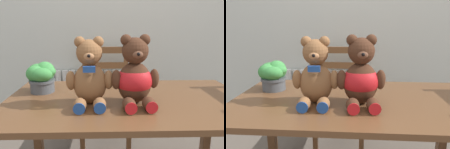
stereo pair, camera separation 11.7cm
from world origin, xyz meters
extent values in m
cube|color=silver|center=(0.00, 1.42, 1.30)|extent=(8.00, 0.04, 2.60)
cylinder|color=silver|center=(-0.68, 1.35, 0.33)|extent=(0.06, 0.06, 0.67)
cylinder|color=silver|center=(-0.61, 1.35, 0.33)|extent=(0.06, 0.06, 0.67)
cylinder|color=silver|center=(-0.54, 1.35, 0.33)|extent=(0.06, 0.06, 0.67)
cylinder|color=silver|center=(-0.47, 1.35, 0.33)|extent=(0.06, 0.06, 0.67)
cylinder|color=silver|center=(-0.40, 1.35, 0.33)|extent=(0.06, 0.06, 0.67)
cylinder|color=silver|center=(-0.33, 1.35, 0.33)|extent=(0.06, 0.06, 0.67)
cylinder|color=silver|center=(-0.26, 1.35, 0.33)|extent=(0.06, 0.06, 0.67)
cylinder|color=silver|center=(-0.19, 1.35, 0.33)|extent=(0.06, 0.06, 0.67)
cylinder|color=silver|center=(-0.12, 1.35, 0.33)|extent=(0.06, 0.06, 0.67)
cylinder|color=silver|center=(-0.05, 1.35, 0.33)|extent=(0.06, 0.06, 0.67)
cylinder|color=silver|center=(0.02, 1.35, 0.33)|extent=(0.06, 0.06, 0.67)
cylinder|color=silver|center=(0.09, 1.35, 0.33)|extent=(0.06, 0.06, 0.67)
cube|color=silver|center=(-0.29, 1.35, 0.02)|extent=(0.85, 0.10, 0.04)
cube|color=brown|center=(0.00, 0.40, 0.69)|extent=(1.43, 0.80, 0.03)
cube|color=brown|center=(-0.66, 0.75, 0.34)|extent=(0.06, 0.06, 0.67)
cube|color=brown|center=(0.66, 0.75, 0.34)|extent=(0.06, 0.06, 0.67)
cube|color=brown|center=(-0.14, 1.07, 0.45)|extent=(0.44, 0.41, 0.03)
cube|color=brown|center=(0.06, 0.88, 0.22)|extent=(0.04, 0.04, 0.43)
cube|color=brown|center=(-0.34, 0.88, 0.22)|extent=(0.04, 0.04, 0.43)
cube|color=brown|center=(0.06, 1.25, 0.48)|extent=(0.04, 0.04, 0.96)
cube|color=brown|center=(-0.34, 1.25, 0.48)|extent=(0.04, 0.04, 0.96)
cube|color=brown|center=(-0.14, 1.25, 0.88)|extent=(0.36, 0.03, 0.06)
cube|color=brown|center=(-0.14, 1.25, 0.74)|extent=(0.36, 0.03, 0.06)
ellipsoid|color=brown|center=(-0.22, 0.33, 0.81)|extent=(0.19, 0.16, 0.22)
sphere|color=brown|center=(-0.22, 0.33, 0.98)|extent=(0.14, 0.14, 0.14)
sphere|color=brown|center=(-0.17, 0.34, 1.04)|extent=(0.06, 0.06, 0.06)
sphere|color=brown|center=(-0.27, 0.33, 1.04)|extent=(0.06, 0.06, 0.06)
ellipsoid|color=#B2794C|center=(-0.22, 0.28, 0.97)|extent=(0.06, 0.05, 0.04)
sphere|color=black|center=(-0.22, 0.26, 0.98)|extent=(0.02, 0.02, 0.02)
ellipsoid|color=brown|center=(-0.12, 0.32, 0.84)|extent=(0.05, 0.05, 0.10)
ellipsoid|color=brown|center=(-0.32, 0.31, 0.84)|extent=(0.05, 0.05, 0.10)
ellipsoid|color=brown|center=(-0.17, 0.22, 0.74)|extent=(0.07, 0.11, 0.07)
cylinder|color=#1E4793|center=(-0.16, 0.17, 0.74)|extent=(0.06, 0.01, 0.06)
ellipsoid|color=brown|center=(-0.26, 0.22, 0.74)|extent=(0.07, 0.11, 0.07)
cylinder|color=#1E4793|center=(-0.26, 0.17, 0.74)|extent=(0.06, 0.01, 0.06)
cube|color=#1E4793|center=(-0.22, 0.26, 0.91)|extent=(0.06, 0.02, 0.03)
ellipsoid|color=#472819|center=(0.02, 0.33, 0.82)|extent=(0.20, 0.17, 0.23)
sphere|color=#472819|center=(0.02, 0.33, 0.99)|extent=(0.14, 0.14, 0.14)
sphere|color=#472819|center=(0.07, 0.34, 1.05)|extent=(0.06, 0.06, 0.06)
sphere|color=#472819|center=(-0.03, 0.33, 1.05)|extent=(0.06, 0.06, 0.06)
ellipsoid|color=brown|center=(0.03, 0.28, 0.98)|extent=(0.06, 0.06, 0.04)
sphere|color=black|center=(0.03, 0.26, 0.98)|extent=(0.02, 0.02, 0.02)
ellipsoid|color=#472819|center=(0.13, 0.32, 0.84)|extent=(0.06, 0.06, 0.11)
ellipsoid|color=#472819|center=(-0.08, 0.31, 0.84)|extent=(0.06, 0.06, 0.11)
ellipsoid|color=#472819|center=(0.08, 0.22, 0.74)|extent=(0.08, 0.12, 0.07)
cylinder|color=red|center=(0.09, 0.17, 0.74)|extent=(0.06, 0.01, 0.06)
ellipsoid|color=#472819|center=(-0.02, 0.21, 0.74)|extent=(0.08, 0.12, 0.07)
cylinder|color=red|center=(-0.01, 0.16, 0.74)|extent=(0.06, 0.01, 0.06)
ellipsoid|color=red|center=(0.02, 0.33, 0.83)|extent=(0.21, 0.19, 0.16)
cylinder|color=#4C5156|center=(-0.54, 0.54, 0.74)|extent=(0.15, 0.15, 0.08)
cylinder|color=#4C5156|center=(-0.54, 0.54, 0.78)|extent=(0.16, 0.16, 0.02)
ellipsoid|color=#3D8E42|center=(-0.49, 0.54, 0.84)|extent=(0.09, 0.09, 0.06)
ellipsoid|color=#3D8E42|center=(-0.53, 0.58, 0.83)|extent=(0.13, 0.12, 0.13)
ellipsoid|color=#3D8E42|center=(-0.57, 0.57, 0.83)|extent=(0.13, 0.11, 0.09)
ellipsoid|color=#3D8E42|center=(-0.57, 0.53, 0.83)|extent=(0.11, 0.10, 0.10)
ellipsoid|color=#3D8E42|center=(-0.53, 0.50, 0.82)|extent=(0.13, 0.09, 0.09)
camera|label=1|loc=(-0.13, -0.81, 1.14)|focal=35.00mm
camera|label=2|loc=(-0.02, -0.81, 1.14)|focal=35.00mm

